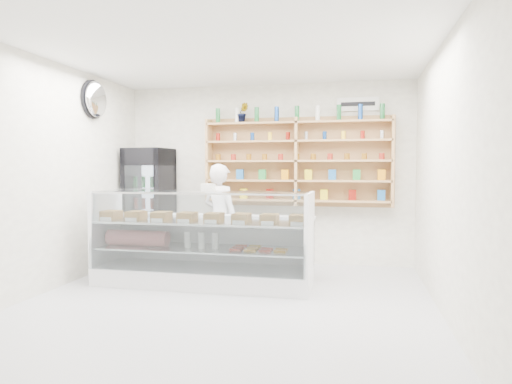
# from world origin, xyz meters

# --- Properties ---
(room) EXTENTS (5.00, 5.00, 5.00)m
(room) POSITION_xyz_m (0.00, 0.00, 1.40)
(room) COLOR #ACACB1
(room) RESTS_ON ground
(display_counter) EXTENTS (2.76, 0.82, 1.20)m
(display_counter) POSITION_xyz_m (-0.52, 0.91, 0.34)
(display_counter) COLOR white
(display_counter) RESTS_ON floor
(shop_worker) EXTENTS (0.67, 0.56, 1.55)m
(shop_worker) POSITION_xyz_m (-0.49, 1.60, 0.78)
(shop_worker) COLOR silver
(shop_worker) RESTS_ON floor
(drinks_cooler) EXTENTS (0.69, 0.67, 1.80)m
(drinks_cooler) POSITION_xyz_m (-1.84, 2.13, 0.91)
(drinks_cooler) COLOR black
(drinks_cooler) RESTS_ON floor
(wall_shelving) EXTENTS (2.84, 0.28, 1.33)m
(wall_shelving) POSITION_xyz_m (0.50, 2.34, 1.59)
(wall_shelving) COLOR tan
(wall_shelving) RESTS_ON back_wall
(potted_plant) EXTENTS (0.21, 0.19, 0.31)m
(potted_plant) POSITION_xyz_m (-0.35, 2.34, 2.35)
(potted_plant) COLOR #1E6626
(potted_plant) RESTS_ON wall_shelving
(security_mirror) EXTENTS (0.15, 0.50, 0.50)m
(security_mirror) POSITION_xyz_m (-2.17, 1.20, 2.45)
(security_mirror) COLOR silver
(security_mirror) RESTS_ON left_wall
(wall_sign) EXTENTS (0.62, 0.03, 0.20)m
(wall_sign) POSITION_xyz_m (1.40, 2.47, 2.45)
(wall_sign) COLOR white
(wall_sign) RESTS_ON back_wall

